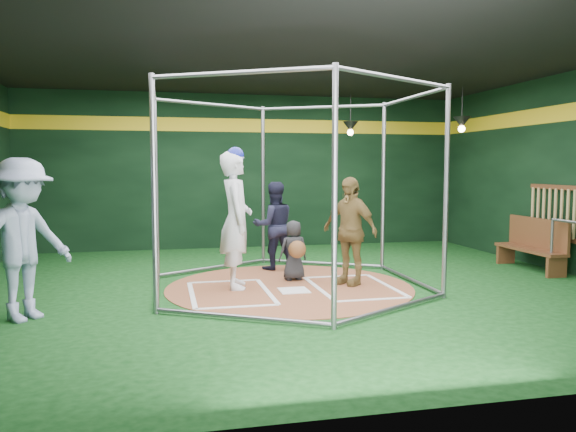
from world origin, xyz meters
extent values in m
cube|color=#0B340F|center=(0.00, 0.00, -0.01)|extent=(10.00, 9.00, 0.02)
cube|color=black|center=(0.00, 0.00, 3.50)|extent=(10.00, 9.00, 0.02)
cube|color=black|center=(0.00, 4.50, 1.75)|extent=(10.00, 0.10, 3.50)
cube|color=black|center=(0.00, -4.50, 1.75)|extent=(10.00, 0.10, 3.50)
cube|color=black|center=(5.00, 0.00, 1.75)|extent=(0.10, 9.00, 3.50)
cube|color=yellow|center=(0.00, 4.47, 2.80)|extent=(10.00, 0.01, 0.30)
cube|color=yellow|center=(4.97, 0.00, 2.80)|extent=(0.01, 9.00, 0.30)
cylinder|color=brown|center=(0.00, 0.00, 0.01)|extent=(3.80, 3.80, 0.01)
cube|color=white|center=(0.00, -0.30, 0.02)|extent=(0.43, 0.43, 0.01)
cube|color=white|center=(-0.95, 0.60, 0.02)|extent=(1.10, 0.07, 0.01)
cube|color=white|center=(-0.95, -1.10, 0.02)|extent=(1.10, 0.07, 0.01)
cube|color=white|center=(-1.50, -0.25, 0.02)|extent=(0.07, 1.70, 0.01)
cube|color=white|center=(-0.40, -0.25, 0.02)|extent=(0.07, 1.70, 0.01)
cube|color=white|center=(0.95, 0.60, 0.02)|extent=(1.10, 0.07, 0.01)
cube|color=white|center=(0.95, -1.10, 0.02)|extent=(1.10, 0.07, 0.01)
cube|color=white|center=(0.40, -0.25, 0.02)|extent=(0.07, 1.70, 0.01)
cube|color=white|center=(1.50, -0.25, 0.02)|extent=(0.07, 1.70, 0.01)
cylinder|color=gray|center=(1.99, 1.15, 1.50)|extent=(0.07, 0.07, 3.00)
cylinder|color=gray|center=(0.00, 2.30, 1.50)|extent=(0.07, 0.07, 3.00)
cylinder|color=gray|center=(-1.99, 1.15, 1.50)|extent=(0.07, 0.07, 3.00)
cylinder|color=gray|center=(-1.99, -1.15, 1.50)|extent=(0.07, 0.07, 3.00)
cylinder|color=gray|center=(0.00, -2.30, 1.50)|extent=(0.07, 0.07, 3.00)
cylinder|color=gray|center=(1.99, -1.15, 1.50)|extent=(0.07, 0.07, 3.00)
cylinder|color=gray|center=(1.00, 1.72, 2.95)|extent=(2.02, 1.20, 0.06)
cylinder|color=gray|center=(1.00, 1.72, 0.05)|extent=(2.02, 1.20, 0.06)
cylinder|color=gray|center=(-1.00, 1.72, 2.95)|extent=(2.02, 1.20, 0.06)
cylinder|color=gray|center=(-1.00, 1.72, 0.05)|extent=(2.02, 1.20, 0.06)
cylinder|color=gray|center=(-1.99, 0.00, 2.95)|extent=(0.06, 2.30, 0.06)
cylinder|color=gray|center=(-1.99, 0.00, 0.05)|extent=(0.06, 2.30, 0.06)
cylinder|color=gray|center=(-1.00, -1.73, 2.95)|extent=(2.02, 1.20, 0.06)
cylinder|color=gray|center=(-1.00, -1.73, 0.05)|extent=(2.02, 1.20, 0.06)
cylinder|color=gray|center=(1.00, -1.73, 2.95)|extent=(2.02, 1.20, 0.06)
cylinder|color=gray|center=(1.00, -1.73, 0.05)|extent=(2.02, 1.20, 0.06)
cylinder|color=gray|center=(1.99, 0.00, 2.95)|extent=(0.06, 2.30, 0.06)
cylinder|color=gray|center=(1.99, 0.00, 0.05)|extent=(0.06, 2.30, 0.06)
cube|color=brown|center=(4.94, 0.40, 1.50)|extent=(0.05, 1.25, 0.08)
cube|color=brown|center=(4.94, 0.40, 0.60)|extent=(0.05, 1.25, 0.08)
cylinder|color=tan|center=(4.92, -0.15, 1.05)|extent=(0.06, 0.06, 0.85)
cylinder|color=tan|center=(4.92, 0.01, 1.05)|extent=(0.06, 0.06, 0.85)
cylinder|color=tan|center=(4.92, 0.16, 1.05)|extent=(0.06, 0.06, 0.85)
cylinder|color=tan|center=(4.92, 0.32, 1.05)|extent=(0.06, 0.06, 0.85)
cylinder|color=tan|center=(4.92, 0.48, 1.05)|extent=(0.06, 0.06, 0.85)
cylinder|color=tan|center=(4.92, 0.64, 1.05)|extent=(0.06, 0.06, 0.85)
cylinder|color=tan|center=(4.92, 0.79, 1.05)|extent=(0.06, 0.06, 0.85)
cylinder|color=tan|center=(4.92, 0.95, 1.05)|extent=(0.06, 0.06, 0.85)
cone|color=black|center=(2.20, 3.60, 2.75)|extent=(0.34, 0.34, 0.22)
sphere|color=#FFD899|center=(2.20, 3.60, 2.62)|extent=(0.14, 0.14, 0.14)
cylinder|color=black|center=(2.20, 3.60, 3.10)|extent=(0.02, 0.02, 0.70)
cone|color=black|center=(4.00, 2.00, 2.75)|extent=(0.34, 0.34, 0.22)
sphere|color=#FFD899|center=(4.00, 2.00, 2.62)|extent=(0.14, 0.14, 0.14)
cylinder|color=black|center=(4.00, 2.00, 3.10)|extent=(0.02, 0.02, 0.70)
imported|color=silver|center=(-0.81, 0.12, 1.05)|extent=(0.55, 0.79, 2.07)
sphere|color=navy|center=(-0.81, 0.12, 2.03)|extent=(0.26, 0.26, 0.26)
imported|color=#A58646|center=(0.97, 0.00, 0.86)|extent=(0.91, 1.05, 1.69)
imported|color=black|center=(0.19, 0.50, 0.50)|extent=(0.51, 0.36, 0.98)
sphere|color=brown|center=(0.19, 0.25, 0.55)|extent=(0.28, 0.28, 0.28)
imported|color=black|center=(0.06, 1.53, 0.80)|extent=(0.81, 0.65, 1.58)
imported|color=#95A4C5|center=(-3.54, -1.09, 0.98)|extent=(1.40, 1.43, 1.97)
cube|color=brown|center=(4.55, 0.49, 0.38)|extent=(0.38, 1.61, 0.05)
cube|color=brown|center=(4.70, 0.49, 0.67)|extent=(0.05, 1.61, 0.54)
cube|color=brown|center=(4.55, -0.23, 0.18)|extent=(0.36, 0.07, 0.36)
cube|color=brown|center=(4.55, 1.20, 0.18)|extent=(0.36, 0.07, 0.36)
cylinder|color=gray|center=(4.55, -0.09, 0.50)|extent=(0.05, 0.05, 0.99)
cylinder|color=gray|center=(4.55, -0.65, 0.97)|extent=(0.05, 1.10, 0.05)
camera|label=1|loc=(-1.89, -8.33, 1.86)|focal=35.00mm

